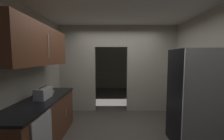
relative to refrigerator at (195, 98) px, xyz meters
The scene contains 10 objects.
ground 1.70m from the refrigerator, 169.61° to the left, with size 20.00×20.00×0.00m, color #47423D.
kitchen_overhead_slab 2.37m from the refrigerator, 153.19° to the left, with size 4.02×7.03×0.06m, color silver.
kitchen_partition 2.29m from the refrigerator, 127.43° to the left, with size 3.62×0.12×2.66m.
adjoining_room_shell 4.29m from the refrigerator, 109.31° to the left, with size 3.62×3.38×2.66m.
kitchen_flank_left 3.30m from the refrigerator, behind, with size 0.10×4.02×2.66m, color #ADA899.
refrigerator is the anchor object (origin of this frame).
lower_cabinet_run 2.94m from the refrigerator, behind, with size 0.63×2.04×0.90m.
upper_cabinet_counterside 3.07m from the refrigerator, behind, with size 0.36×1.83×0.71m.
boombox 2.88m from the refrigerator, behind, with size 0.20×0.37×0.23m.
book_stack 2.92m from the refrigerator, behind, with size 0.13×0.16×0.07m.
Camera 1 is at (-0.17, -2.85, 1.66)m, focal length 22.41 mm.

